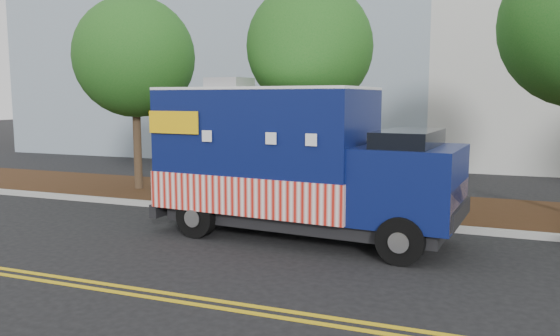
% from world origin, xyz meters
% --- Properties ---
extents(ground, '(120.00, 120.00, 0.00)m').
position_xyz_m(ground, '(0.00, 0.00, 0.00)').
color(ground, black).
rests_on(ground, ground).
extents(curb, '(120.00, 0.18, 0.15)m').
position_xyz_m(curb, '(0.00, 1.40, 0.07)').
color(curb, '#9E9E99').
rests_on(curb, ground).
extents(mulch_strip, '(120.00, 4.00, 0.15)m').
position_xyz_m(mulch_strip, '(0.00, 3.50, 0.07)').
color(mulch_strip, '#33200E').
rests_on(mulch_strip, ground).
extents(centerline_near, '(120.00, 0.10, 0.01)m').
position_xyz_m(centerline_near, '(0.00, -4.45, 0.01)').
color(centerline_near, gold).
rests_on(centerline_near, ground).
extents(centerline_far, '(120.00, 0.10, 0.01)m').
position_xyz_m(centerline_far, '(0.00, -4.70, 0.01)').
color(centerline_far, gold).
rests_on(centerline_far, ground).
extents(tree_a, '(3.83, 3.83, 6.30)m').
position_xyz_m(tree_a, '(-6.20, 3.20, 4.37)').
color(tree_a, '#38281C').
rests_on(tree_a, ground).
extents(tree_b, '(3.48, 3.48, 6.22)m').
position_xyz_m(tree_b, '(-0.24, 2.91, 4.47)').
color(tree_b, '#38281C').
rests_on(tree_b, ground).
extents(sign_post, '(0.06, 0.06, 2.40)m').
position_xyz_m(sign_post, '(-2.60, 1.89, 1.20)').
color(sign_post, '#473828').
rests_on(sign_post, ground).
extents(food_truck, '(6.95, 3.11, 3.56)m').
position_xyz_m(food_truck, '(0.36, -0.20, 1.61)').
color(food_truck, black).
rests_on(food_truck, ground).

